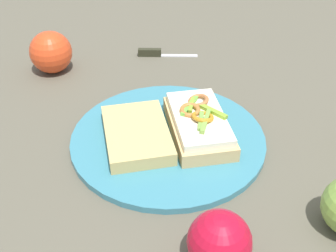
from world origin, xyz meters
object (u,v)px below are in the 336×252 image
(knife, at_px, (158,53))
(bread_slice_side, at_px, (137,134))
(sandwich, at_px, (199,123))
(apple_0, at_px, (51,52))
(apple_2, at_px, (219,242))
(plate, at_px, (168,139))

(knife, bearing_deg, bread_slice_side, -93.91)
(sandwich, relative_size, apple_0, 2.15)
(apple_2, relative_size, knife, 0.59)
(bread_slice_side, bearing_deg, sandwich, 88.66)
(plate, distance_m, apple_0, 0.32)
(plate, relative_size, apple_0, 3.70)
(bread_slice_side, distance_m, apple_2, 0.24)
(apple_2, xyz_separation_m, knife, (-0.48, -0.19, -0.03))
(apple_2, distance_m, knife, 0.52)
(knife, bearing_deg, apple_2, -80.19)
(plate, bearing_deg, bread_slice_side, -67.38)
(bread_slice_side, relative_size, knife, 1.15)
(sandwich, bearing_deg, apple_0, -138.49)
(apple_2, bearing_deg, sandwich, -165.33)
(plate, distance_m, apple_2, 0.23)
(knife, bearing_deg, apple_0, -161.85)
(sandwich, bearing_deg, plate, -89.31)
(knife, bearing_deg, sandwich, -74.99)
(apple_0, height_order, knife, apple_0)
(bread_slice_side, height_order, knife, bread_slice_side)
(sandwich, height_order, bread_slice_side, sandwich)
(apple_0, distance_m, knife, 0.22)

